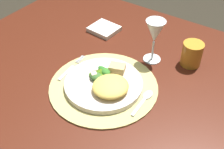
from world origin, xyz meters
TOP-DOWN VIEW (x-y plane):
  - dining_table at (0.00, 0.00)m, footprint 1.16×1.07m
  - placemat at (0.06, -0.03)m, footprint 0.36×0.36m
  - dinner_plate at (0.06, -0.03)m, footprint 0.26×0.26m
  - pasta_serving at (0.10, -0.05)m, footprint 0.15×0.15m
  - salad_greens at (0.04, -0.01)m, footprint 0.08×0.08m
  - bread_piece at (0.07, 0.04)m, footprint 0.06×0.05m
  - fork at (-0.08, -0.03)m, footprint 0.03×0.15m
  - spoon at (0.21, -0.00)m, footprint 0.03×0.13m
  - napkin at (-0.14, 0.26)m, footprint 0.12×0.11m
  - wine_glass at (0.12, 0.20)m, footprint 0.07×0.07m
  - amber_tumbler at (0.25, 0.25)m, footprint 0.07×0.07m

SIDE VIEW (x-z plane):
  - dining_table at x=0.00m, z-range 0.20..0.93m
  - placemat at x=0.06m, z-range 0.73..0.74m
  - fork at x=-0.08m, z-range 0.74..0.74m
  - spoon at x=0.21m, z-range 0.74..0.75m
  - napkin at x=-0.14m, z-range 0.73..0.75m
  - dinner_plate at x=0.06m, z-range 0.74..0.76m
  - salad_greens at x=0.04m, z-range 0.75..0.78m
  - bread_piece at x=0.07m, z-range 0.76..0.78m
  - pasta_serving at x=0.10m, z-range 0.76..0.79m
  - amber_tumbler at x=0.25m, z-range 0.73..0.82m
  - wine_glass at x=0.12m, z-range 0.77..0.93m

